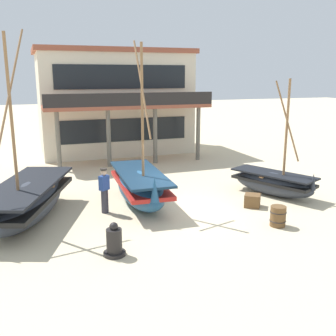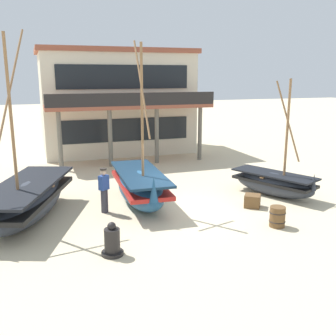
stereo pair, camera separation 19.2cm
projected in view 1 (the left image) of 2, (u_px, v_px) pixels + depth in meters
The scene contains 9 objects.
ground_plane at pixel (177, 209), 14.96m from camera, with size 120.00×120.00×0.00m, color beige.
fishing_boat_near_left at pixel (140, 186), 15.47m from camera, with size 1.87×4.79×6.27m.
fishing_boat_centre_large at pixel (27, 200), 13.67m from camera, with size 3.64×5.75×6.51m.
fishing_boat_far_right at pixel (273, 182), 16.64m from camera, with size 2.61×3.79×4.87m.
fisherman_by_hull at pixel (104, 191), 14.42m from camera, with size 0.42×0.38×1.68m.
capstan_winch at pixel (114, 242), 11.07m from camera, with size 0.64×0.64×0.99m.
wooden_barrel at pixel (278, 216), 13.23m from camera, with size 0.56×0.56×0.70m.
cargo_crate at pixel (252, 200), 15.22m from camera, with size 0.59×0.59×0.49m, color brown.
harbor_building_main at pixel (114, 101), 25.94m from camera, with size 9.83×7.91×6.61m.
Camera 1 is at (-5.15, -13.22, 4.99)m, focal length 41.92 mm.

